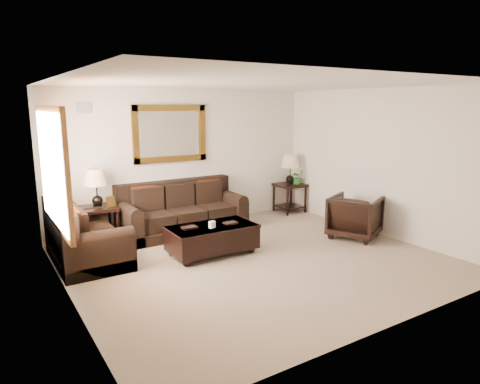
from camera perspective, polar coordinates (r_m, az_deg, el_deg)
room at (r=6.47m, az=2.25°, el=2.25°), size 5.51×5.01×2.71m
window at (r=6.28m, az=-23.59°, el=2.87°), size 0.07×1.96×1.66m
mirror at (r=8.41m, az=-9.29°, el=7.68°), size 1.50×0.06×1.10m
air_vent at (r=7.92m, az=-20.10°, el=10.54°), size 0.25×0.02×0.18m
sofa at (r=8.26m, az=-7.78°, el=-2.92°), size 2.34×1.01×0.96m
loveseat at (r=7.06m, az=-20.15°, el=-6.04°), size 1.00×1.68×0.94m
end_table_left at (r=7.77m, az=-18.51°, el=-0.40°), size 0.60×0.60×1.33m
end_table_right at (r=9.68m, az=6.69°, el=2.28°), size 0.59×0.59×1.31m
coffee_table at (r=6.98m, az=-3.76°, el=-5.93°), size 1.42×0.78×0.60m
armchair at (r=8.09m, az=15.09°, el=-2.92°), size 1.06×1.09×0.86m
potted_plant at (r=9.69m, az=7.68°, el=1.80°), size 0.37×0.39×0.25m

